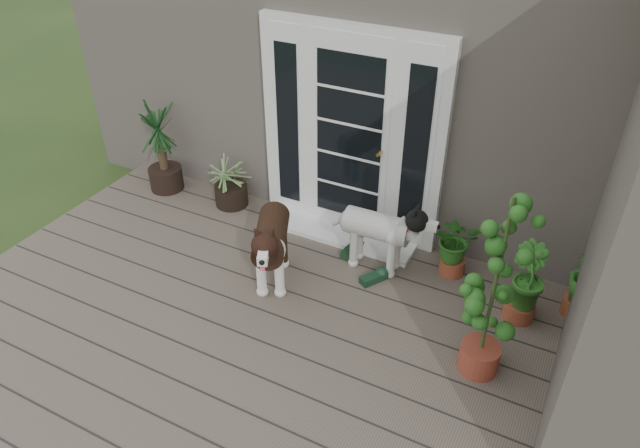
% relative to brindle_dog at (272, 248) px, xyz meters
% --- Properties ---
extents(deck, '(6.20, 4.60, 0.12)m').
position_rel_brindle_dog_xyz_m(deck, '(0.45, -1.07, -0.44)').
color(deck, '#6B5B4C').
rests_on(deck, ground).
extents(house_main, '(7.40, 4.00, 3.10)m').
position_rel_brindle_dog_xyz_m(house_main, '(0.45, 3.18, 1.05)').
color(house_main, '#665E54').
rests_on(house_main, ground).
extents(door_unit, '(1.90, 0.14, 2.15)m').
position_rel_brindle_dog_xyz_m(door_unit, '(0.25, 1.13, 0.69)').
color(door_unit, white).
rests_on(door_unit, deck).
extents(door_step, '(1.60, 0.40, 0.05)m').
position_rel_brindle_dog_xyz_m(door_step, '(0.25, 0.93, -0.36)').
color(door_step, white).
rests_on(door_step, deck).
extents(brindle_dog, '(0.75, 1.00, 0.77)m').
position_rel_brindle_dog_xyz_m(brindle_dog, '(0.00, 0.00, 0.00)').
color(brindle_dog, '#331F12').
rests_on(brindle_dog, deck).
extents(white_dog, '(0.85, 0.38, 0.70)m').
position_rel_brindle_dog_xyz_m(white_dog, '(0.77, 0.63, -0.03)').
color(white_dog, white).
rests_on(white_dog, deck).
extents(spider_plant, '(0.61, 0.61, 0.65)m').
position_rel_brindle_dog_xyz_m(spider_plant, '(-1.11, 0.93, -0.06)').
color(spider_plant, '#839A5E').
rests_on(spider_plant, deck).
extents(yucca, '(0.78, 0.78, 1.06)m').
position_rel_brindle_dog_xyz_m(yucca, '(-1.99, 0.88, 0.15)').
color(yucca, black).
rests_on(yucca, deck).
extents(herb_a, '(0.54, 0.54, 0.54)m').
position_rel_brindle_dog_xyz_m(herb_a, '(1.47, 0.88, -0.11)').
color(herb_a, '#164E16').
rests_on(herb_a, deck).
extents(herb_b, '(0.51, 0.51, 0.54)m').
position_rel_brindle_dog_xyz_m(herb_b, '(2.16, 0.55, -0.11)').
color(herb_b, '#164E1B').
rests_on(herb_b, deck).
extents(herb_c, '(0.45, 0.45, 0.60)m').
position_rel_brindle_dog_xyz_m(herb_c, '(2.63, 0.83, -0.08)').
color(herb_c, '#2B621C').
rests_on(herb_c, deck).
extents(sapling, '(0.62, 0.62, 1.67)m').
position_rel_brindle_dog_xyz_m(sapling, '(2.00, -0.19, 0.45)').
color(sapling, '#225D1A').
rests_on(sapling, deck).
extents(clog_left, '(0.19, 0.35, 0.10)m').
position_rel_brindle_dog_xyz_m(clog_left, '(0.49, 0.72, -0.33)').
color(clog_left, '#143218').
rests_on(clog_left, deck).
extents(clog_right, '(0.29, 0.34, 0.09)m').
position_rel_brindle_dog_xyz_m(clog_right, '(0.85, 0.42, -0.34)').
color(clog_right, '#13301D').
rests_on(clog_right, deck).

